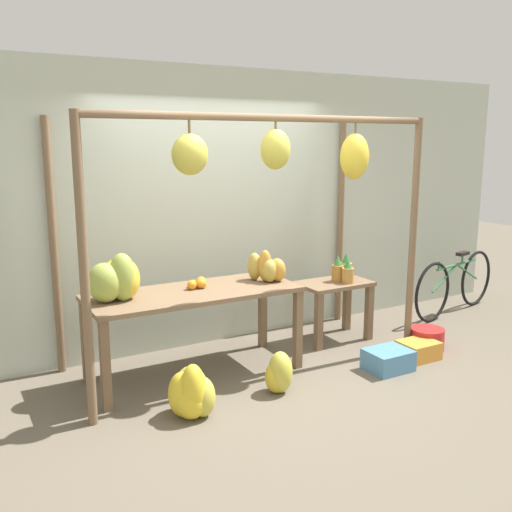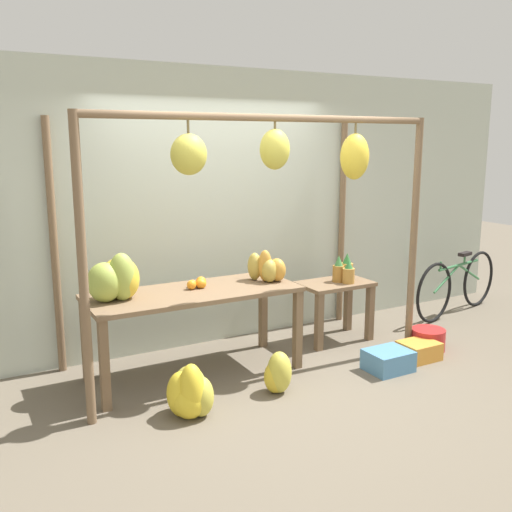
# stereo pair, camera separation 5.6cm
# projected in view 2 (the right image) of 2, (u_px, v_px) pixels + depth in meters

# --- Properties ---
(ground_plane) EXTENTS (20.00, 20.00, 0.00)m
(ground_plane) POSITION_uv_depth(u_px,v_px,m) (280.00, 385.00, 4.94)
(ground_plane) COLOR #665B4C
(shop_wall_back) EXTENTS (8.00, 0.08, 2.80)m
(shop_wall_back) POSITION_uv_depth(u_px,v_px,m) (213.00, 209.00, 5.82)
(shop_wall_back) COLOR #B7C1B2
(shop_wall_back) RESTS_ON ground_plane
(stall_awning) EXTENTS (3.24, 1.31, 2.29)m
(stall_awning) POSITION_uv_depth(u_px,v_px,m) (266.00, 186.00, 4.90)
(stall_awning) COLOR brown
(stall_awning) RESTS_ON ground_plane
(display_table_main) EXTENTS (1.88, 0.75, 0.78)m
(display_table_main) POSITION_uv_depth(u_px,v_px,m) (194.00, 302.00, 5.05)
(display_table_main) COLOR brown
(display_table_main) RESTS_ON ground_plane
(display_table_side) EXTENTS (0.75, 0.47, 0.63)m
(display_table_side) POSITION_uv_depth(u_px,v_px,m) (335.00, 297.00, 5.99)
(display_table_side) COLOR brown
(display_table_side) RESTS_ON ground_plane
(banana_pile_on_table) EXTENTS (0.54, 0.41, 0.40)m
(banana_pile_on_table) POSITION_uv_depth(u_px,v_px,m) (117.00, 279.00, 4.71)
(banana_pile_on_table) COLOR gold
(banana_pile_on_table) RESTS_ON display_table_main
(orange_pile) EXTENTS (0.20, 0.16, 0.09)m
(orange_pile) POSITION_uv_depth(u_px,v_px,m) (199.00, 283.00, 5.12)
(orange_pile) COLOR orange
(orange_pile) RESTS_ON display_table_main
(pineapple_cluster) EXTENTS (0.25, 0.25, 0.29)m
(pineapple_cluster) POSITION_uv_depth(u_px,v_px,m) (345.00, 271.00, 5.96)
(pineapple_cluster) COLOR #A3702D
(pineapple_cluster) RESTS_ON display_table_side
(banana_pile_ground_left) EXTENTS (0.42, 0.41, 0.44)m
(banana_pile_ground_left) POSITION_uv_depth(u_px,v_px,m) (190.00, 394.00, 4.36)
(banana_pile_ground_left) COLOR gold
(banana_pile_ground_left) RESTS_ON ground_plane
(banana_pile_ground_right) EXTENTS (0.30, 0.30, 0.36)m
(banana_pile_ground_right) POSITION_uv_depth(u_px,v_px,m) (278.00, 374.00, 4.77)
(banana_pile_ground_right) COLOR gold
(banana_pile_ground_right) RESTS_ON ground_plane
(fruit_crate_white) EXTENTS (0.40, 0.33, 0.19)m
(fruit_crate_white) POSITION_uv_depth(u_px,v_px,m) (388.00, 360.00, 5.24)
(fruit_crate_white) COLOR #4C84B2
(fruit_crate_white) RESTS_ON ground_plane
(blue_bucket) EXTENTS (0.34, 0.34, 0.22)m
(blue_bucket) POSITION_uv_depth(u_px,v_px,m) (428.00, 339.00, 5.76)
(blue_bucket) COLOR #AD2323
(blue_bucket) RESTS_ON ground_plane
(parked_bicycle) EXTENTS (1.71, 0.41, 0.75)m
(parked_bicycle) POSITION_uv_depth(u_px,v_px,m) (458.00, 284.00, 6.91)
(parked_bicycle) COLOR black
(parked_bicycle) RESTS_ON ground_plane
(papaya_pile) EXTENTS (0.34, 0.35, 0.30)m
(papaya_pile) POSITION_uv_depth(u_px,v_px,m) (267.00, 268.00, 5.34)
(papaya_pile) COLOR gold
(papaya_pile) RESTS_ON display_table_main
(fruit_crate_purple) EXTENTS (0.36, 0.29, 0.17)m
(fruit_crate_purple) POSITION_uv_depth(u_px,v_px,m) (419.00, 351.00, 5.52)
(fruit_crate_purple) COLOR orange
(fruit_crate_purple) RESTS_ON ground_plane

